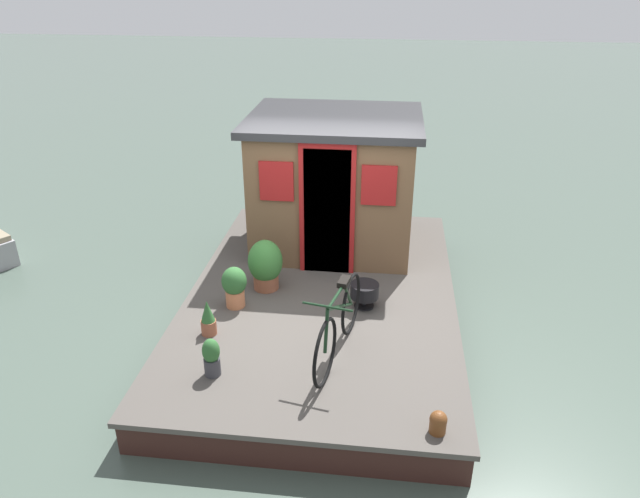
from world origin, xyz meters
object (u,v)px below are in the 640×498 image
(potted_plant_sage, at_px, (211,357))
(potted_plant_geranium, at_px, (208,318))
(mooring_bollard, at_px, (438,422))
(potted_plant_ivy, at_px, (265,264))
(potted_plant_basil, at_px, (234,286))
(charcoal_grill, at_px, (365,291))
(bicycle, at_px, (339,324))
(houseboat_cabin, at_px, (334,181))

(potted_plant_sage, bearing_deg, potted_plant_geranium, 19.22)
(mooring_bollard, bearing_deg, potted_plant_ivy, 40.82)
(potted_plant_basil, xyz_separation_m, charcoal_grill, (0.17, -1.55, -0.07))
(bicycle, distance_m, potted_plant_sage, 1.34)
(potted_plant_basil, bearing_deg, houseboat_cabin, -27.33)
(bicycle, height_order, potted_plant_ivy, bicycle)
(mooring_bollard, bearing_deg, potted_plant_basil, 50.96)
(houseboat_cabin, height_order, bicycle, houseboat_cabin)
(charcoal_grill, bearing_deg, houseboat_cabin, 17.31)
(potted_plant_ivy, bearing_deg, houseboat_cabin, -26.22)
(potted_plant_sage, bearing_deg, mooring_bollard, -104.08)
(potted_plant_basil, relative_size, potted_plant_geranium, 1.22)
(potted_plant_basil, distance_m, charcoal_grill, 1.56)
(houseboat_cabin, relative_size, potted_plant_geranium, 5.55)
(potted_plant_sage, height_order, charcoal_grill, potted_plant_sage)
(potted_plant_sage, distance_m, mooring_bollard, 2.28)
(potted_plant_sage, bearing_deg, potted_plant_basil, 4.15)
(bicycle, xyz_separation_m, potted_plant_geranium, (0.21, 1.48, -0.18))
(potted_plant_basil, height_order, charcoal_grill, potted_plant_basil)
(potted_plant_geranium, relative_size, mooring_bollard, 1.93)
(potted_plant_basil, bearing_deg, mooring_bollard, -129.04)
(bicycle, distance_m, charcoal_grill, 1.04)
(bicycle, bearing_deg, potted_plant_basil, 58.07)
(houseboat_cabin, relative_size, bicycle, 1.45)
(bicycle, height_order, potted_plant_sage, bicycle)
(houseboat_cabin, xyz_separation_m, charcoal_grill, (-1.76, -0.55, -0.74))
(potted_plant_geranium, xyz_separation_m, charcoal_grill, (0.79, -1.70, 0.01))
(potted_plant_geranium, height_order, potted_plant_sage, potted_plant_geranium)
(potted_plant_ivy, xyz_separation_m, mooring_bollard, (-2.35, -2.03, -0.23))
(mooring_bollard, bearing_deg, potted_plant_sage, 75.92)
(potted_plant_geranium, bearing_deg, potted_plant_ivy, -21.45)
(potted_plant_geranium, bearing_deg, houseboat_cabin, -24.22)
(houseboat_cabin, relative_size, potted_plant_ivy, 3.57)
(charcoal_grill, bearing_deg, potted_plant_ivy, 76.60)
(houseboat_cabin, relative_size, potted_plant_basil, 4.56)
(houseboat_cabin, height_order, potted_plant_sage, houseboat_cabin)
(houseboat_cabin, height_order, potted_plant_basil, houseboat_cabin)
(potted_plant_basil, distance_m, potted_plant_geranium, 0.64)
(charcoal_grill, height_order, mooring_bollard, charcoal_grill)
(bicycle, bearing_deg, potted_plant_ivy, 38.78)
(houseboat_cabin, bearing_deg, bicycle, -173.22)
(potted_plant_geranium, bearing_deg, mooring_bollard, -117.05)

